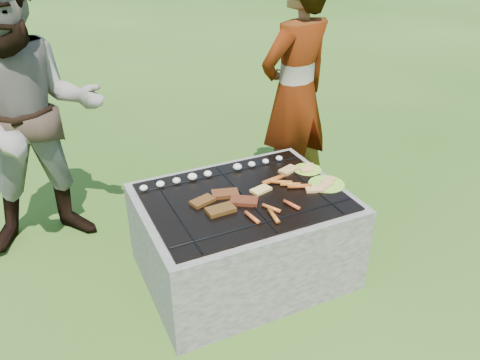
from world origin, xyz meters
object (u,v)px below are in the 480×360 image
(fire_pit, at_px, (243,238))
(bystander, at_px, (33,118))
(plate_far, at_px, (307,170))
(cook, at_px, (295,94))
(plate_near, at_px, (327,184))

(fire_pit, xyz_separation_m, bystander, (-1.10, 0.96, 0.70))
(bystander, bearing_deg, plate_far, -25.80)
(cook, bearing_deg, bystander, -22.77)
(plate_near, xyz_separation_m, cook, (0.23, 0.81, 0.34))
(fire_pit, height_order, plate_far, plate_far)
(fire_pit, relative_size, plate_near, 4.57)
(fire_pit, bearing_deg, cook, 41.84)
(cook, bearing_deg, fire_pit, 26.70)
(plate_far, distance_m, bystander, 1.89)
(plate_near, bearing_deg, cook, 74.19)
(plate_far, bearing_deg, fire_pit, -166.96)
(plate_far, height_order, bystander, bystander)
(plate_near, height_order, bystander, bystander)
(bystander, bearing_deg, plate_near, -31.86)
(plate_near, relative_size, bystander, 0.14)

